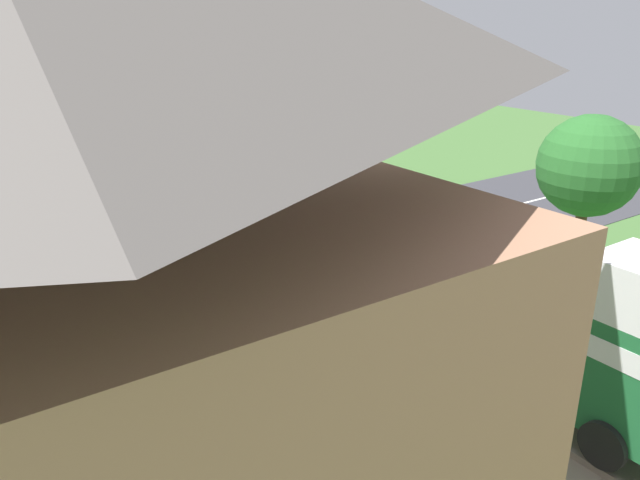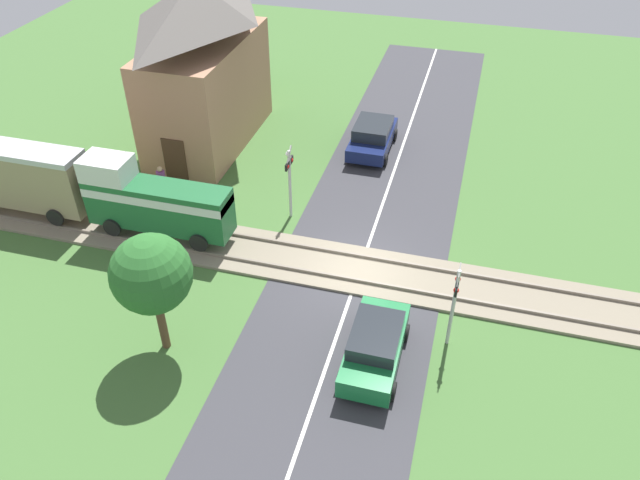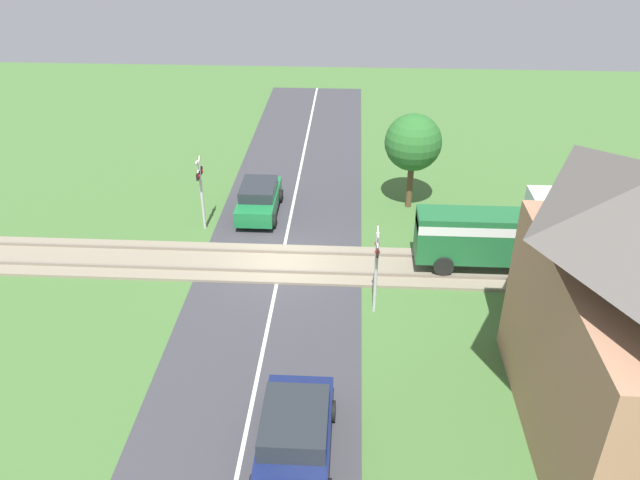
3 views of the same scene
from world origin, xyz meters
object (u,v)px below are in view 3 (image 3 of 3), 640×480
at_px(station_building, 629,322).
at_px(car_near_crossing, 259,198).
at_px(crossing_signal_west_approach, 201,185).
at_px(crossing_signal_east_approach, 377,261).
at_px(pedestrian_by_station, 548,300).
at_px(car_far_side, 295,434).

bearing_deg(station_building, car_near_crossing, -138.49).
distance_m(crossing_signal_west_approach, crossing_signal_east_approach, 9.20).
xyz_separation_m(car_near_crossing, crossing_signal_east_approach, (7.11, 5.08, 1.32)).
distance_m(crossing_signal_east_approach, station_building, 8.22).
height_order(crossing_signal_west_approach, crossing_signal_east_approach, same).
relative_size(crossing_signal_west_approach, station_building, 0.38).
relative_size(crossing_signal_east_approach, pedestrian_by_station, 2.18).
distance_m(car_far_side, crossing_signal_east_approach, 7.00).
distance_m(car_near_crossing, car_far_side, 13.93).
xyz_separation_m(car_far_side, crossing_signal_east_approach, (-6.51, 2.20, 1.31)).
bearing_deg(car_far_side, station_building, 98.02).
xyz_separation_m(crossing_signal_west_approach, pedestrian_by_station, (5.60, 13.23, -1.41)).
distance_m(car_far_side, crossing_signal_west_approach, 13.23).
distance_m(car_far_side, pedestrian_by_station, 10.46).
relative_size(crossing_signal_west_approach, crossing_signal_east_approach, 1.00).
bearing_deg(pedestrian_by_station, crossing_signal_west_approach, -112.93).
bearing_deg(car_far_side, pedestrian_by_station, 128.75).
relative_size(car_far_side, crossing_signal_west_approach, 1.23).
distance_m(crossing_signal_west_approach, pedestrian_by_station, 14.44).
bearing_deg(station_building, crossing_signal_west_approach, -129.71).
bearing_deg(crossing_signal_west_approach, car_far_side, 22.69).
relative_size(crossing_signal_east_approach, station_building, 0.38).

